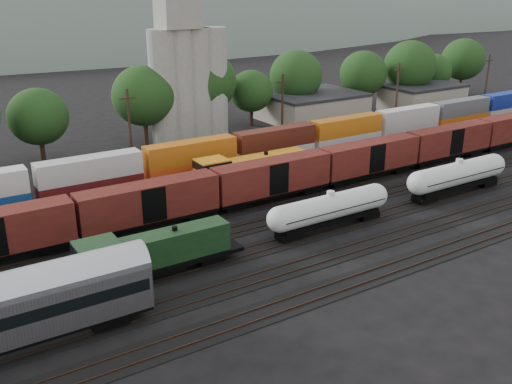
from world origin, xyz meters
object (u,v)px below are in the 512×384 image
tank_car_a (330,208)px  green_locomotive (145,255)px  orange_locomotive (245,171)px  grain_silo (188,72)px

tank_car_a → green_locomotive: bearing=-180.0°
orange_locomotive → grain_silo: size_ratio=0.63×
orange_locomotive → green_locomotive: bearing=-142.0°
tank_car_a → grain_silo: (3.99, 41.00, 8.84)m
green_locomotive → grain_silo: 48.53m
green_locomotive → grain_silo: size_ratio=0.57×
orange_locomotive → grain_silo: grain_silo is taller
green_locomotive → tank_car_a: 20.46m
orange_locomotive → grain_silo: bearing=78.6°
orange_locomotive → grain_silo: 27.89m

